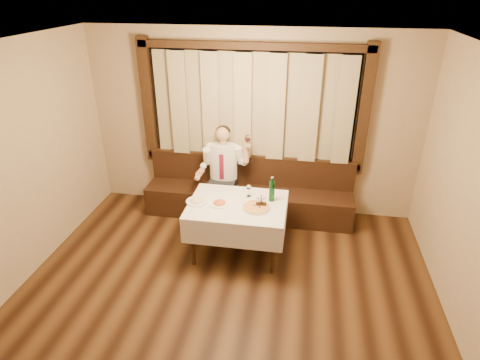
% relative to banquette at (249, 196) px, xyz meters
% --- Properties ---
extents(room, '(5.01, 6.01, 2.81)m').
position_rel_banquette_xyz_m(room, '(-0.00, -1.75, 1.19)').
color(room, black).
rests_on(room, ground).
extents(banquette, '(3.20, 0.61, 0.94)m').
position_rel_banquette_xyz_m(banquette, '(0.00, 0.00, 0.00)').
color(banquette, black).
rests_on(banquette, ground).
extents(dining_table, '(1.27, 0.97, 0.76)m').
position_rel_banquette_xyz_m(dining_table, '(0.00, -1.02, 0.34)').
color(dining_table, black).
rests_on(dining_table, ground).
extents(pizza, '(0.37, 0.37, 0.04)m').
position_rel_banquette_xyz_m(pizza, '(0.26, -1.10, 0.46)').
color(pizza, white).
rests_on(pizza, dining_table).
extents(pasta_red, '(0.27, 0.27, 0.09)m').
position_rel_banquette_xyz_m(pasta_red, '(-0.23, -1.08, 0.48)').
color(pasta_red, white).
rests_on(pasta_red, dining_table).
extents(pasta_cream, '(0.29, 0.29, 0.10)m').
position_rel_banquette_xyz_m(pasta_cream, '(-0.53, -1.07, 0.49)').
color(pasta_cream, white).
rests_on(pasta_cream, dining_table).
extents(green_bottle, '(0.08, 0.08, 0.34)m').
position_rel_banquette_xyz_m(green_bottle, '(0.43, -0.87, 0.59)').
color(green_bottle, '#104E1F').
rests_on(green_bottle, dining_table).
extents(table_wine_glass, '(0.07, 0.07, 0.18)m').
position_rel_banquette_xyz_m(table_wine_glass, '(0.11, -0.81, 0.57)').
color(table_wine_glass, white).
rests_on(table_wine_glass, dining_table).
extents(cruet_caddy, '(0.14, 0.08, 0.14)m').
position_rel_banquette_xyz_m(cruet_caddy, '(0.31, -1.04, 0.50)').
color(cruet_caddy, black).
rests_on(cruet_caddy, dining_table).
extents(seated_man, '(0.80, 0.60, 1.44)m').
position_rel_banquette_xyz_m(seated_man, '(-0.39, -0.09, 0.52)').
color(seated_man, black).
rests_on(seated_man, ground).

